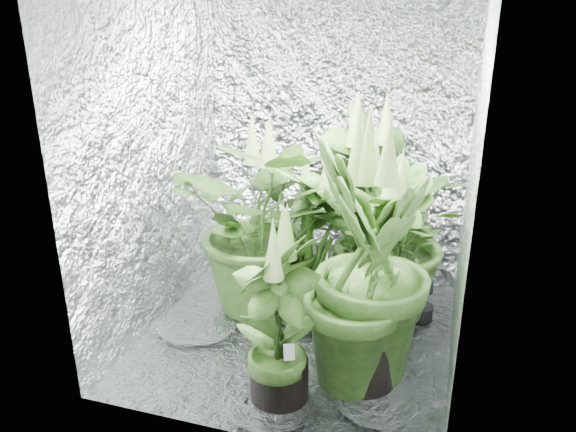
% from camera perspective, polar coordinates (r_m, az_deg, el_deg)
% --- Properties ---
extents(ground, '(1.60, 1.60, 0.00)m').
position_cam_1_polar(ground, '(3.13, 0.99, -11.91)').
color(ground, silver).
rests_on(ground, ground).
extents(walls, '(1.62, 1.62, 2.00)m').
position_cam_1_polar(walls, '(2.72, 1.12, 6.09)').
color(walls, silver).
rests_on(walls, ground).
extents(plant_a, '(1.07, 1.07, 1.14)m').
position_cam_1_polar(plant_a, '(3.11, -2.28, -0.91)').
color(plant_a, black).
rests_on(plant_a, ground).
extents(plant_b, '(0.85, 0.85, 1.25)m').
position_cam_1_polar(plant_b, '(3.30, 8.01, 0.82)').
color(plant_b, black).
rests_on(plant_b, ground).
extents(plant_c, '(0.66, 0.66, 1.04)m').
position_cam_1_polar(plant_c, '(2.87, 9.57, -4.43)').
color(plant_c, black).
rests_on(plant_c, ground).
extents(plant_d, '(0.70, 0.70, 0.98)m').
position_cam_1_polar(plant_d, '(3.05, 2.07, -3.22)').
color(plant_d, black).
rests_on(plant_d, ground).
extents(plant_e, '(1.02, 1.02, 1.08)m').
position_cam_1_polar(plant_e, '(3.07, 9.44, -1.96)').
color(plant_e, black).
rests_on(plant_e, ground).
extents(plant_f, '(0.58, 0.58, 0.93)m').
position_cam_1_polar(plant_f, '(2.43, -0.96, -10.75)').
color(plant_f, black).
rests_on(plant_f, ground).
extents(plant_g, '(0.76, 0.76, 1.30)m').
position_cam_1_polar(plant_g, '(2.47, 8.00, -5.53)').
color(plant_g, black).
rests_on(plant_g, ground).
extents(circulation_fan, '(0.19, 0.33, 0.38)m').
position_cam_1_polar(circulation_fan, '(3.27, 12.78, -7.68)').
color(circulation_fan, black).
rests_on(circulation_fan, ground).
extents(plant_label, '(0.05, 0.04, 0.07)m').
position_cam_1_polar(plant_label, '(2.46, 0.12, -13.66)').
color(plant_label, white).
rests_on(plant_label, plant_f).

